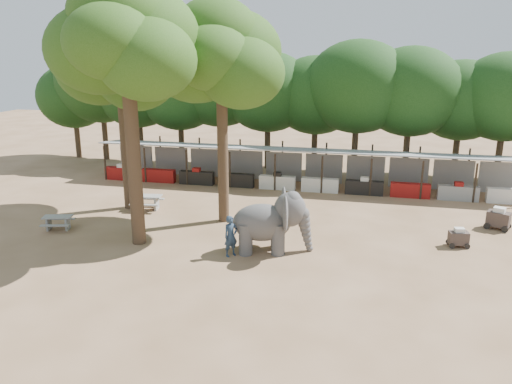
% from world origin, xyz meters
% --- Properties ---
extents(ground, '(100.00, 100.00, 0.00)m').
position_xyz_m(ground, '(0.00, 0.00, 0.00)').
color(ground, brown).
rests_on(ground, ground).
extents(vendor_stalls, '(28.00, 2.99, 2.80)m').
position_xyz_m(vendor_stalls, '(-0.00, 13.84, 1.18)').
color(vendor_stalls, gray).
rests_on(vendor_stalls, ground).
extents(yard_tree_left, '(7.10, 6.90, 11.02)m').
position_xyz_m(yard_tree_left, '(-9.13, 7.19, 8.20)').
color(yard_tree_left, '#332316').
rests_on(yard_tree_left, ground).
extents(yard_tree_center, '(7.10, 6.90, 12.04)m').
position_xyz_m(yard_tree_center, '(-6.13, 2.19, 9.21)').
color(yard_tree_center, '#332316').
rests_on(yard_tree_center, ground).
extents(yard_tree_back, '(7.10, 6.90, 11.36)m').
position_xyz_m(yard_tree_back, '(-3.13, 6.19, 8.54)').
color(yard_tree_back, '#332316').
rests_on(yard_tree_back, ground).
extents(backdrop_trees, '(46.46, 5.95, 8.33)m').
position_xyz_m(backdrop_trees, '(0.00, 19.00, 5.51)').
color(backdrop_trees, '#332316').
rests_on(backdrop_trees, ground).
extents(elephant, '(3.81, 2.81, 2.83)m').
position_xyz_m(elephant, '(0.32, 2.43, 1.41)').
color(elephant, '#424040').
rests_on(elephant, ground).
extents(handler, '(0.78, 0.79, 1.85)m').
position_xyz_m(handler, '(-1.32, 1.48, 0.93)').
color(handler, '#26384C').
rests_on(handler, ground).
extents(picnic_table_near, '(1.71, 1.61, 0.71)m').
position_xyz_m(picnic_table_near, '(-10.82, 2.74, 0.47)').
color(picnic_table_near, gray).
rests_on(picnic_table_near, ground).
extents(picnic_table_far, '(1.84, 1.70, 0.83)m').
position_xyz_m(picnic_table_far, '(-7.86, 6.91, 0.54)').
color(picnic_table_far, gray).
rests_on(picnic_table_far, ground).
extents(cart_front, '(1.03, 0.76, 0.92)m').
position_xyz_m(cart_front, '(8.67, 4.90, 0.45)').
color(cart_front, '#322621').
rests_on(cart_front, ground).
extents(cart_back, '(1.39, 1.19, 1.15)m').
position_xyz_m(cart_back, '(11.01, 7.92, 0.57)').
color(cart_back, '#322621').
rests_on(cart_back, ground).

